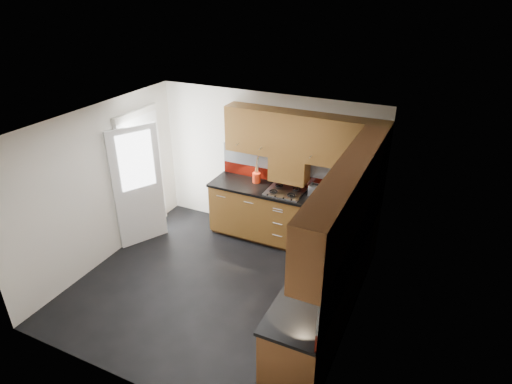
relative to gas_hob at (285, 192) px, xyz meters
The scene contains 14 objects.
room 1.63m from the gas_hob, 107.03° to the right, with size 4.00×3.80×2.64m.
base_cabinets 1.10m from the gas_hob, 50.67° to the right, with size 2.70×3.20×0.95m.
countertop 0.98m from the gas_hob, 51.77° to the right, with size 2.72×3.22×0.04m.
backsplash 1.02m from the gas_hob, 33.28° to the right, with size 2.70×3.20×0.54m.
upper_cabinets 1.36m from the gas_hob, 41.51° to the right, with size 2.50×3.20×0.72m.
extractor_hood 0.37m from the gas_hob, 90.00° to the left, with size 0.60×0.33×0.40m, color brown.
glass_cabinet 1.61m from the gas_hob, 17.76° to the right, with size 0.32×0.80×0.66m.
back_door 2.35m from the gas_hob, 162.10° to the right, with size 0.42×1.19×2.04m.
gas_hob is the anchor object (origin of this frame).
utensil_pot 0.59m from the gas_hob, 165.07° to the left, with size 0.13×0.13×0.48m.
toaster 0.51m from the gas_hob, 11.96° to the left, with size 0.26×0.17×0.18m.
food_processor 1.27m from the gas_hob, 20.53° to the right, with size 0.17×0.17×0.29m.
paper_towel 1.62m from the gas_hob, 41.56° to the right, with size 0.11×0.11×0.24m, color white.
orange_cloth 1.47m from the gas_hob, 37.57° to the right, with size 0.14×0.12×0.01m, color #F7581B.
Camera 1 is at (2.59, -4.15, 3.97)m, focal length 30.00 mm.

